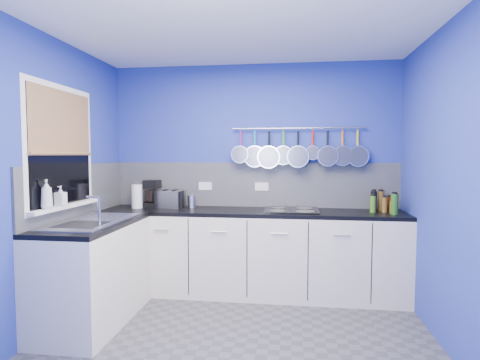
% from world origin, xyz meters
% --- Properties ---
extents(floor, '(3.20, 3.00, 0.02)m').
position_xyz_m(floor, '(0.00, 0.00, -0.01)').
color(floor, '#47474C').
rests_on(floor, ground).
extents(ceiling, '(3.20, 3.00, 0.02)m').
position_xyz_m(ceiling, '(0.00, 0.00, 2.51)').
color(ceiling, white).
rests_on(ceiling, ground).
extents(wall_back, '(3.20, 0.02, 2.50)m').
position_xyz_m(wall_back, '(0.00, 1.51, 1.25)').
color(wall_back, '#27369B').
rests_on(wall_back, ground).
extents(wall_front, '(3.20, 0.02, 2.50)m').
position_xyz_m(wall_front, '(0.00, -1.51, 1.25)').
color(wall_front, '#27369B').
rests_on(wall_front, ground).
extents(wall_left, '(0.02, 3.00, 2.50)m').
position_xyz_m(wall_left, '(-1.61, 0.00, 1.25)').
color(wall_left, '#27369B').
rests_on(wall_left, ground).
extents(wall_right, '(0.02, 3.00, 2.50)m').
position_xyz_m(wall_right, '(1.61, 0.00, 1.25)').
color(wall_right, '#27369B').
rests_on(wall_right, ground).
extents(backsplash_back, '(3.20, 0.02, 0.50)m').
position_xyz_m(backsplash_back, '(0.00, 1.49, 1.15)').
color(backsplash_back, gray).
rests_on(backsplash_back, wall_back).
extents(backsplash_left, '(0.02, 1.80, 0.50)m').
position_xyz_m(backsplash_left, '(-1.59, 0.60, 1.15)').
color(backsplash_left, gray).
rests_on(backsplash_left, wall_left).
extents(cabinet_run_back, '(3.20, 0.60, 0.86)m').
position_xyz_m(cabinet_run_back, '(0.00, 1.20, 0.43)').
color(cabinet_run_back, silver).
rests_on(cabinet_run_back, ground).
extents(worktop_back, '(3.20, 0.60, 0.04)m').
position_xyz_m(worktop_back, '(0.00, 1.20, 0.88)').
color(worktop_back, black).
rests_on(worktop_back, cabinet_run_back).
extents(cabinet_run_left, '(0.60, 1.20, 0.86)m').
position_xyz_m(cabinet_run_left, '(-1.30, 0.30, 0.43)').
color(cabinet_run_left, silver).
rests_on(cabinet_run_left, ground).
extents(worktop_left, '(0.60, 1.20, 0.04)m').
position_xyz_m(worktop_left, '(-1.30, 0.30, 0.88)').
color(worktop_left, black).
rests_on(worktop_left, cabinet_run_left).
extents(window_frame, '(0.01, 1.00, 1.10)m').
position_xyz_m(window_frame, '(-1.58, 0.30, 1.55)').
color(window_frame, white).
rests_on(window_frame, wall_left).
extents(window_glass, '(0.01, 0.90, 1.00)m').
position_xyz_m(window_glass, '(-1.57, 0.30, 1.55)').
color(window_glass, black).
rests_on(window_glass, wall_left).
extents(bamboo_blind, '(0.01, 0.90, 0.55)m').
position_xyz_m(bamboo_blind, '(-1.56, 0.30, 1.77)').
color(bamboo_blind, '#976C46').
rests_on(bamboo_blind, wall_left).
extents(window_sill, '(0.10, 0.98, 0.03)m').
position_xyz_m(window_sill, '(-1.55, 0.30, 1.04)').
color(window_sill, white).
rests_on(window_sill, wall_left).
extents(sink_unit, '(0.50, 0.95, 0.01)m').
position_xyz_m(sink_unit, '(-1.30, 0.30, 0.90)').
color(sink_unit, silver).
rests_on(sink_unit, worktop_left).
extents(mixer_tap, '(0.12, 0.08, 0.26)m').
position_xyz_m(mixer_tap, '(-1.14, 0.12, 1.03)').
color(mixer_tap, silver).
rests_on(mixer_tap, worktop_left).
extents(socket_left, '(0.15, 0.01, 0.09)m').
position_xyz_m(socket_left, '(-0.55, 1.48, 1.13)').
color(socket_left, white).
rests_on(socket_left, backsplash_back).
extents(socket_right, '(0.15, 0.01, 0.09)m').
position_xyz_m(socket_right, '(0.10, 1.48, 1.13)').
color(socket_right, white).
rests_on(socket_right, backsplash_back).
extents(pot_rail, '(1.45, 0.02, 0.02)m').
position_xyz_m(pot_rail, '(0.50, 1.45, 1.78)').
color(pot_rail, silver).
rests_on(pot_rail, wall_back).
extents(soap_bottle_a, '(0.12, 0.12, 0.24)m').
position_xyz_m(soap_bottle_a, '(-1.53, 0.01, 1.17)').
color(soap_bottle_a, white).
rests_on(soap_bottle_a, window_sill).
extents(soap_bottle_b, '(0.08, 0.08, 0.17)m').
position_xyz_m(soap_bottle_b, '(-1.53, 0.20, 1.14)').
color(soap_bottle_b, white).
rests_on(soap_bottle_b, window_sill).
extents(paper_towel, '(0.13, 0.13, 0.26)m').
position_xyz_m(paper_towel, '(-1.26, 1.19, 1.03)').
color(paper_towel, white).
rests_on(paper_towel, worktop_back).
extents(coffee_maker, '(0.19, 0.20, 0.30)m').
position_xyz_m(coffee_maker, '(-1.13, 1.30, 1.05)').
color(coffee_maker, black).
rests_on(coffee_maker, worktop_back).
extents(toaster, '(0.33, 0.24, 0.19)m').
position_xyz_m(toaster, '(-0.91, 1.28, 1.00)').
color(toaster, silver).
rests_on(toaster, worktop_back).
extents(canister, '(0.12, 0.12, 0.14)m').
position_xyz_m(canister, '(-0.67, 1.32, 0.97)').
color(canister, silver).
rests_on(canister, worktop_back).
extents(hob, '(0.57, 0.50, 0.01)m').
position_xyz_m(hob, '(0.43, 1.22, 0.91)').
color(hob, black).
rests_on(hob, worktop_back).
extents(pan_0, '(0.20, 0.11, 0.39)m').
position_xyz_m(pan_0, '(-0.13, 1.44, 1.59)').
color(pan_0, silver).
rests_on(pan_0, pot_rail).
extents(pan_1, '(0.24, 0.07, 0.43)m').
position_xyz_m(pan_1, '(0.02, 1.44, 1.57)').
color(pan_1, silver).
rests_on(pan_1, pot_rail).
extents(pan_2, '(0.25, 0.09, 0.44)m').
position_xyz_m(pan_2, '(0.18, 1.44, 1.56)').
color(pan_2, silver).
rests_on(pan_2, pot_rail).
extents(pan_3, '(0.21, 0.08, 0.40)m').
position_xyz_m(pan_3, '(0.34, 1.44, 1.58)').
color(pan_3, silver).
rests_on(pan_3, pot_rail).
extents(pan_4, '(0.24, 0.12, 0.43)m').
position_xyz_m(pan_4, '(0.50, 1.44, 1.56)').
color(pan_4, silver).
rests_on(pan_4, pot_rail).
extents(pan_5, '(0.16, 0.08, 0.35)m').
position_xyz_m(pan_5, '(0.66, 1.44, 1.61)').
color(pan_5, silver).
rests_on(pan_5, pot_rail).
extents(pan_6, '(0.23, 0.09, 0.42)m').
position_xyz_m(pan_6, '(0.82, 1.44, 1.57)').
color(pan_6, silver).
rests_on(pan_6, pot_rail).
extents(pan_7, '(0.22, 0.08, 0.41)m').
position_xyz_m(pan_7, '(0.98, 1.44, 1.57)').
color(pan_7, silver).
rests_on(pan_7, pot_rail).
extents(pan_8, '(0.23, 0.08, 0.42)m').
position_xyz_m(pan_8, '(1.14, 1.44, 1.57)').
color(pan_8, silver).
rests_on(pan_8, pot_rail).
extents(condiment_0, '(0.06, 0.06, 0.15)m').
position_xyz_m(condiment_0, '(1.45, 1.32, 0.97)').
color(condiment_0, '#4C190C').
rests_on(condiment_0, worktop_back).
extents(condiment_1, '(0.07, 0.07, 0.21)m').
position_xyz_m(condiment_1, '(1.37, 1.34, 1.00)').
color(condiment_1, brown).
rests_on(condiment_1, worktop_back).
extents(condiment_2, '(0.06, 0.06, 0.21)m').
position_xyz_m(condiment_2, '(1.29, 1.31, 1.00)').
color(condiment_2, black).
rests_on(condiment_2, worktop_back).
extents(condiment_3, '(0.07, 0.07, 0.11)m').
position_xyz_m(condiment_3, '(1.46, 1.21, 0.96)').
color(condiment_3, olive).
rests_on(condiment_3, worktop_back).
extents(condiment_4, '(0.05, 0.05, 0.15)m').
position_xyz_m(condiment_4, '(1.38, 1.23, 0.98)').
color(condiment_4, brown).
rests_on(condiment_4, worktop_back).
extents(condiment_5, '(0.06, 0.06, 0.17)m').
position_xyz_m(condiment_5, '(1.26, 1.22, 0.98)').
color(condiment_5, '#3F721E').
rests_on(condiment_5, worktop_back).
extents(condiment_6, '(0.07, 0.07, 0.20)m').
position_xyz_m(condiment_6, '(1.45, 1.10, 1.00)').
color(condiment_6, '#265919').
rests_on(condiment_6, worktop_back).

